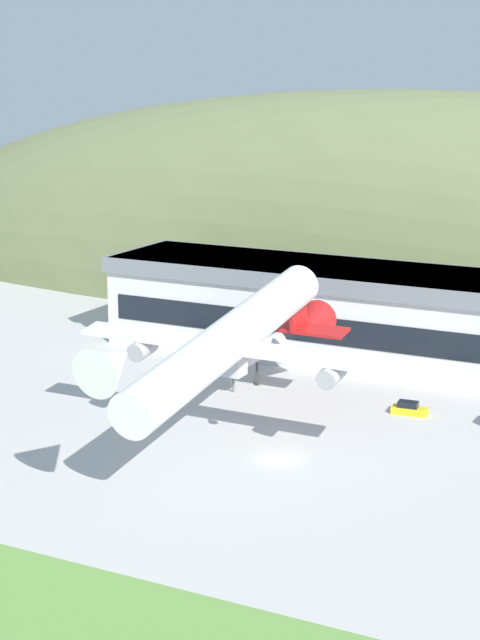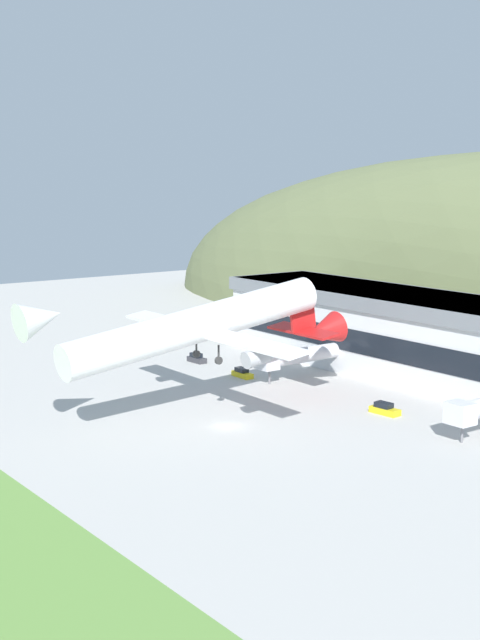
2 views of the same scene
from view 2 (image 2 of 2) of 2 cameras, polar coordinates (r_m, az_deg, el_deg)
ground_plane at (r=122.90m, az=-0.79°, el=-6.84°), size 342.25×342.25×0.00m
terminal_building at (r=146.79m, az=14.36°, el=-1.29°), size 104.04×19.27×13.98m
jetway_0 at (r=149.58m, az=3.51°, el=-2.34°), size 3.38×16.37×5.43m
cargo_airplane at (r=124.61m, az=-2.50°, el=-0.40°), size 40.42×53.05×12.37m
service_car_0 at (r=151.84m, az=0.14°, el=-3.43°), size 4.52×1.79×1.59m
service_car_1 at (r=163.78m, az=-2.79°, el=-2.48°), size 4.18×1.83×1.70m
service_car_2 at (r=130.70m, az=9.24°, el=-5.66°), size 4.73×2.23×1.67m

